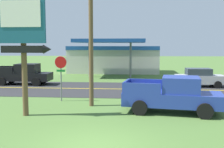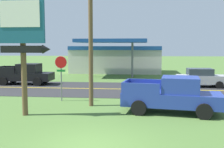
{
  "view_description": "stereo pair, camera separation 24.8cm",
  "coord_description": "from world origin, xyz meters",
  "px_view_note": "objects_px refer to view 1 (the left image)",
  "views": [
    {
      "loc": [
        1.46,
        -8.98,
        3.57
      ],
      "look_at": [
        0.0,
        8.0,
        1.8
      ],
      "focal_mm": 42.7,
      "sensor_mm": 36.0,
      "label": 1
    },
    {
      "loc": [
        1.7,
        -8.96,
        3.57
      ],
      "look_at": [
        0.0,
        8.0,
        1.8
      ],
      "focal_mm": 42.7,
      "sensor_mm": 36.0,
      "label": 2
    }
  ],
  "objects_px": {
    "motel_sign": "(23,33)",
    "car_silver_mid_lane": "(199,77)",
    "gas_station": "(114,58)",
    "stop_sign": "(61,70)",
    "pickup_blue_parked_on_lawn": "(173,95)",
    "pickup_black_on_road": "(24,74)",
    "utility_pole": "(91,29)"
  },
  "relations": [
    {
      "from": "pickup_blue_parked_on_lawn",
      "to": "pickup_black_on_road",
      "type": "xyz_separation_m",
      "value": [
        -12.44,
        9.61,
        0.0
      ]
    },
    {
      "from": "gas_station",
      "to": "pickup_blue_parked_on_lawn",
      "type": "height_order",
      "value": "gas_station"
    },
    {
      "from": "pickup_black_on_road",
      "to": "car_silver_mid_lane",
      "type": "bearing_deg",
      "value": 0.0
    },
    {
      "from": "stop_sign",
      "to": "car_silver_mid_lane",
      "type": "xyz_separation_m",
      "value": [
        10.51,
        7.12,
        -1.2
      ]
    },
    {
      "from": "gas_station",
      "to": "pickup_black_on_road",
      "type": "relative_size",
      "value": 2.31
    },
    {
      "from": "pickup_black_on_road",
      "to": "utility_pole",
      "type": "bearing_deg",
      "value": -47.04
    },
    {
      "from": "motel_sign",
      "to": "car_silver_mid_lane",
      "type": "xyz_separation_m",
      "value": [
        11.29,
        10.99,
        -3.41
      ]
    },
    {
      "from": "stop_sign",
      "to": "gas_station",
      "type": "xyz_separation_m",
      "value": [
        1.9,
        19.57,
        -0.08
      ]
    },
    {
      "from": "gas_station",
      "to": "pickup_blue_parked_on_lawn",
      "type": "xyz_separation_m",
      "value": [
        4.96,
        -22.06,
        -0.98
      ]
    },
    {
      "from": "utility_pole",
      "to": "car_silver_mid_lane",
      "type": "xyz_separation_m",
      "value": [
        8.31,
        8.36,
        -3.75
      ]
    },
    {
      "from": "pickup_black_on_road",
      "to": "pickup_blue_parked_on_lawn",
      "type": "bearing_deg",
      "value": -37.67
    },
    {
      "from": "gas_station",
      "to": "pickup_black_on_road",
      "type": "bearing_deg",
      "value": -121.01
    },
    {
      "from": "motel_sign",
      "to": "gas_station",
      "type": "distance_m",
      "value": 23.71
    },
    {
      "from": "stop_sign",
      "to": "gas_station",
      "type": "distance_m",
      "value": 19.66
    },
    {
      "from": "stop_sign",
      "to": "pickup_blue_parked_on_lawn",
      "type": "relative_size",
      "value": 0.54
    },
    {
      "from": "utility_pole",
      "to": "pickup_blue_parked_on_lawn",
      "type": "relative_size",
      "value": 1.58
    },
    {
      "from": "pickup_blue_parked_on_lawn",
      "to": "pickup_black_on_road",
      "type": "height_order",
      "value": "same"
    },
    {
      "from": "motel_sign",
      "to": "gas_station",
      "type": "bearing_deg",
      "value": 83.48
    },
    {
      "from": "motel_sign",
      "to": "pickup_black_on_road",
      "type": "height_order",
      "value": "motel_sign"
    },
    {
      "from": "utility_pole",
      "to": "gas_station",
      "type": "relative_size",
      "value": 0.72
    },
    {
      "from": "car_silver_mid_lane",
      "to": "stop_sign",
      "type": "bearing_deg",
      "value": -145.87
    },
    {
      "from": "stop_sign",
      "to": "pickup_black_on_road",
      "type": "distance_m",
      "value": 9.11
    },
    {
      "from": "stop_sign",
      "to": "pickup_blue_parked_on_lawn",
      "type": "xyz_separation_m",
      "value": [
        6.86,
        -2.49,
        -1.06
      ]
    },
    {
      "from": "stop_sign",
      "to": "pickup_black_on_road",
      "type": "height_order",
      "value": "stop_sign"
    },
    {
      "from": "gas_station",
      "to": "car_silver_mid_lane",
      "type": "relative_size",
      "value": 2.86
    },
    {
      "from": "gas_station",
      "to": "motel_sign",
      "type": "bearing_deg",
      "value": -96.52
    },
    {
      "from": "motel_sign",
      "to": "utility_pole",
      "type": "xyz_separation_m",
      "value": [
        2.98,
        2.63,
        0.34
      ]
    },
    {
      "from": "motel_sign",
      "to": "car_silver_mid_lane",
      "type": "height_order",
      "value": "motel_sign"
    },
    {
      "from": "utility_pole",
      "to": "pickup_black_on_road",
      "type": "relative_size",
      "value": 1.65
    },
    {
      "from": "utility_pole",
      "to": "pickup_black_on_road",
      "type": "height_order",
      "value": "utility_pole"
    },
    {
      "from": "motel_sign",
      "to": "car_silver_mid_lane",
      "type": "distance_m",
      "value": 16.12
    },
    {
      "from": "car_silver_mid_lane",
      "to": "motel_sign",
      "type": "bearing_deg",
      "value": -135.76
    }
  ]
}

